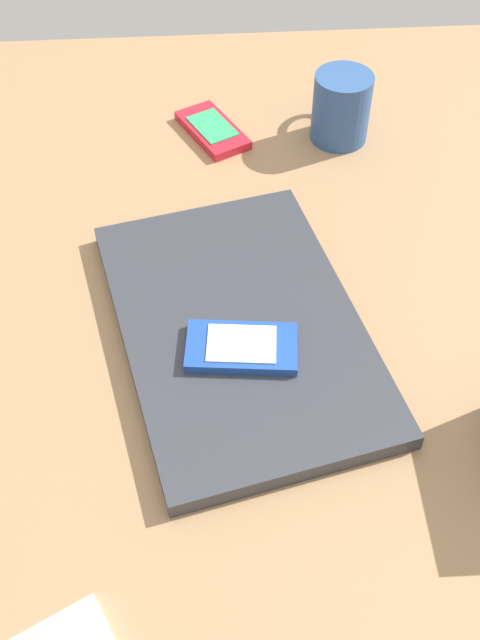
{
  "coord_description": "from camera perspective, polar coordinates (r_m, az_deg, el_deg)",
  "views": [
    {
      "loc": [
        -47.54,
        9.25,
        61.62
      ],
      "look_at": [
        1.25,
        5.9,
        5.0
      ],
      "focal_mm": 42.81,
      "sensor_mm": 36.0,
      "label": 1
    }
  ],
  "objects": [
    {
      "name": "laptop_closed",
      "position": [
        0.76,
        -0.0,
        -0.52
      ],
      "size": [
        39.26,
        30.2,
        1.89
      ],
      "primitive_type": "cube",
      "rotation": [
        0.0,
        0.0,
        0.23
      ],
      "color": "#33353D",
      "rests_on": "desk_surface"
    },
    {
      "name": "cell_phone_on_laptop",
      "position": [
        0.72,
        0.12,
        -2.04
      ],
      "size": [
        6.91,
        11.08,
        1.13
      ],
      "color": "#1E479E",
      "rests_on": "laptop_closed"
    },
    {
      "name": "coffee_mug",
      "position": [
        0.99,
        7.56,
        15.53
      ],
      "size": [
        10.46,
        7.2,
        8.73
      ],
      "color": "#2D518C",
      "rests_on": "desk_surface"
    },
    {
      "name": "desk_surface",
      "position": [
        0.77,
        4.44,
        -2.17
      ],
      "size": [
        120.0,
        80.0,
        3.0
      ],
      "primitive_type": "cube",
      "color": "#9E7751",
      "rests_on": "ground"
    },
    {
      "name": "cell_phone_on_desk",
      "position": [
        1.01,
        -2.07,
        14.01
      ],
      "size": [
        12.05,
        9.67,
        1.29
      ],
      "color": "red",
      "rests_on": "desk_surface"
    }
  ]
}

